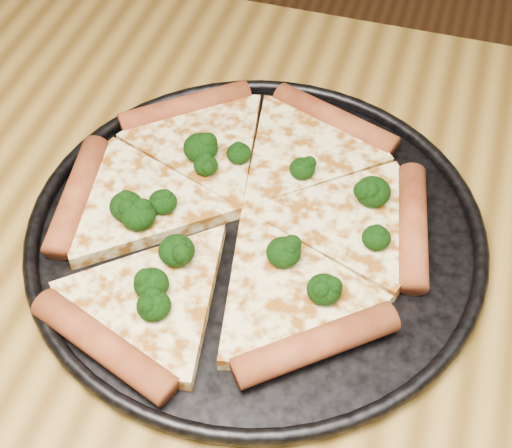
# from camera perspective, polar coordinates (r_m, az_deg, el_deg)

# --- Properties ---
(dining_table) EXTENTS (1.20, 0.90, 0.75)m
(dining_table) POSITION_cam_1_polar(r_m,az_deg,el_deg) (0.72, -1.98, -10.97)
(dining_table) COLOR olive
(dining_table) RESTS_ON ground
(pizza_pan) EXTENTS (0.41, 0.41, 0.02)m
(pizza_pan) POSITION_cam_1_polar(r_m,az_deg,el_deg) (0.68, -0.00, -0.44)
(pizza_pan) COLOR black
(pizza_pan) RESTS_ON dining_table
(pizza) EXTENTS (0.35, 0.38, 0.03)m
(pizza) POSITION_cam_1_polar(r_m,az_deg,el_deg) (0.69, -1.27, 0.85)
(pizza) COLOR #FFEF9C
(pizza) RESTS_ON pizza_pan
(broccoli_florets) EXTENTS (0.25, 0.21, 0.03)m
(broccoli_florets) POSITION_cam_1_polar(r_m,az_deg,el_deg) (0.67, -2.30, 0.42)
(broccoli_florets) COLOR black
(broccoli_florets) RESTS_ON pizza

